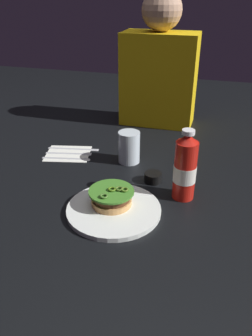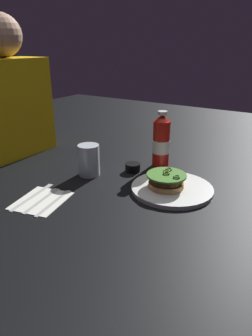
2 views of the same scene
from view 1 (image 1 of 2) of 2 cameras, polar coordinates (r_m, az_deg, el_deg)
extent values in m
plane|color=black|center=(1.14, -2.38, -2.19)|extent=(3.00, 3.00, 0.00)
cylinder|color=white|center=(0.99, -2.07, -7.01)|extent=(0.27, 0.27, 0.01)
cylinder|color=tan|center=(1.00, -2.45, -5.60)|extent=(0.12, 0.12, 0.02)
cylinder|color=#512D19|center=(0.99, -2.47, -4.78)|extent=(0.11, 0.11, 0.02)
cylinder|color=red|center=(0.98, -2.48, -4.24)|extent=(0.10, 0.10, 0.01)
cylinder|color=#3E7C26|center=(0.98, -2.49, -3.95)|extent=(0.13, 0.13, 0.01)
torus|color=#446E28|center=(0.95, -3.76, -4.75)|extent=(0.02, 0.02, 0.01)
torus|color=#4D7618|center=(0.98, -2.40, -3.58)|extent=(0.02, 0.02, 0.01)
torus|color=#4F6F20|center=(0.97, -0.26, -3.64)|extent=(0.02, 0.02, 0.01)
torus|color=#4C6923|center=(0.98, -1.16, -3.50)|extent=(0.02, 0.02, 0.01)
cylinder|color=red|center=(1.03, 9.88, -0.43)|extent=(0.07, 0.07, 0.19)
cone|color=red|center=(0.98, 10.38, 4.95)|extent=(0.06, 0.06, 0.03)
cylinder|color=white|center=(0.97, 10.48, 5.98)|extent=(0.04, 0.04, 0.01)
cylinder|color=white|center=(1.03, 9.84, -0.89)|extent=(0.07, 0.07, 0.05)
cylinder|color=silver|center=(1.24, 0.52, 3.53)|extent=(0.08, 0.08, 0.12)
cylinder|color=black|center=(1.13, 4.58, -1.58)|extent=(0.06, 0.06, 0.03)
cube|color=white|center=(1.34, -9.72, 2.43)|extent=(0.20, 0.18, 0.00)
cube|color=silver|center=(1.30, -10.12, 1.73)|extent=(0.18, 0.05, 0.00)
ellipsoid|color=silver|center=(1.29, -6.86, 1.63)|extent=(0.04, 0.03, 0.00)
cube|color=silver|center=(1.34, -9.74, 2.55)|extent=(0.18, 0.05, 0.00)
cube|color=silver|center=(1.33, -6.65, 2.47)|extent=(0.04, 0.03, 0.00)
cube|color=silver|center=(1.38, -9.37, 3.33)|extent=(0.18, 0.04, 0.00)
cube|color=silver|center=(1.36, -6.30, 3.22)|extent=(0.08, 0.03, 0.00)
cube|color=gold|center=(1.59, 5.54, 14.58)|extent=(0.33, 0.18, 0.41)
sphere|color=tan|center=(1.55, 6.08, 24.96)|extent=(0.17, 0.17, 0.17)
camera|label=2|loc=(1.20, -55.92, 10.71)|focal=33.02mm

